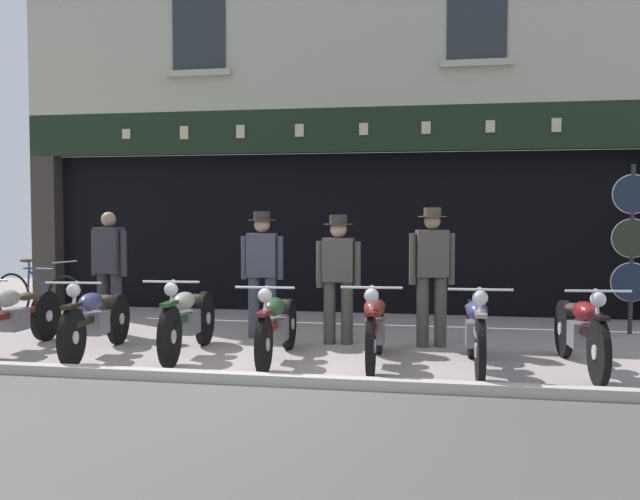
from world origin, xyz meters
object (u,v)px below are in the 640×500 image
at_px(motorcycle_center, 277,324).
at_px(shopkeeper_center, 262,268).
at_px(motorcycle_far_left, 14,315).
at_px(leaning_bicycle, 38,295).
at_px(motorcycle_center_right, 375,326).
at_px(motorcycle_far_right, 581,330).
at_px(salesman_left, 109,267).
at_px(salesman_right, 338,272).
at_px(motorcycle_left, 96,319).
at_px(assistant_far_right, 432,270).
at_px(motorcycle_right, 476,329).
at_px(tyre_sign_pole, 632,240).
at_px(advert_board_near, 194,219).
at_px(motorcycle_center_left, 188,318).

relative_size(motorcycle_center, shopkeeper_center, 1.22).
distance_m(motorcycle_far_left, leaning_bicycle, 2.66).
bearing_deg(motorcycle_center_right, motorcycle_far_right, 179.80).
distance_m(salesman_left, salesman_right, 3.17).
relative_size(motorcycle_left, assistant_far_right, 1.20).
distance_m(motorcycle_center, motorcycle_right, 2.16).
xyz_separation_m(tyre_sign_pole, leaning_bicycle, (-8.63, -0.29, -0.90)).
bearing_deg(shopkeeper_center, motorcycle_far_left, 23.59).
distance_m(motorcycle_center, salesman_right, 1.37).
xyz_separation_m(motorcycle_left, advert_board_near, (-0.39, 4.26, 1.10)).
height_order(motorcycle_center_left, shopkeeper_center, shopkeeper_center).
xyz_separation_m(motorcycle_left, motorcycle_center_left, (1.06, 0.17, 0.01)).
bearing_deg(motorcycle_center_left, salesman_left, -42.50).
height_order(motorcycle_far_right, assistant_far_right, assistant_far_right).
relative_size(motorcycle_center_left, motorcycle_far_right, 0.98).
distance_m(shopkeeper_center, advert_board_near, 3.43).
bearing_deg(motorcycle_center_right, advert_board_near, -52.46).
xyz_separation_m(salesman_right, tyre_sign_pole, (3.75, 1.51, 0.38)).
height_order(motorcycle_center_right, advert_board_near, advert_board_near).
xyz_separation_m(salesman_right, advert_board_near, (-3.02, 3.02, 0.63)).
xyz_separation_m(salesman_left, advert_board_near, (0.15, 2.83, 0.61)).
bearing_deg(shopkeeper_center, assistant_far_right, 168.96).
bearing_deg(motorcycle_far_right, tyre_sign_pole, -117.06).
bearing_deg(assistant_far_right, salesman_right, -12.21).
height_order(assistant_far_right, advert_board_near, advert_board_near).
bearing_deg(assistant_far_right, motorcycle_center_left, 8.85).
height_order(motorcycle_center, tyre_sign_pole, tyre_sign_pole).
distance_m(motorcycle_center_left, tyre_sign_pole, 5.98).
bearing_deg(motorcycle_far_left, motorcycle_center_left, -178.39).
distance_m(motorcycle_far_left, motorcycle_far_right, 6.47).
height_order(motorcycle_center, motorcycle_center_right, motorcycle_center_right).
bearing_deg(motorcycle_far_right, assistant_far_right, -40.30).
bearing_deg(advert_board_near, salesman_right, -45.00).
bearing_deg(motorcycle_center, motorcycle_center_left, -8.22).
bearing_deg(motorcycle_right, assistant_far_right, -71.02).
relative_size(motorcycle_right, assistant_far_right, 1.18).
xyz_separation_m(shopkeeper_center, advert_board_near, (-1.96, 2.75, 0.60)).
height_order(motorcycle_center_left, leaning_bicycle, same).
xyz_separation_m(motorcycle_center, motorcycle_far_right, (3.23, 0.10, 0.01)).
bearing_deg(salesman_right, tyre_sign_pole, -160.15).
bearing_deg(motorcycle_left, motorcycle_right, 173.81).
bearing_deg(salesman_left, salesman_right, -172.33).
relative_size(motorcycle_far_right, salesman_right, 1.29).
distance_m(motorcycle_center_left, assistant_far_right, 2.98).
relative_size(motorcycle_far_left, salesman_left, 1.22).
bearing_deg(assistant_far_right, motorcycle_center_right, 52.35).
bearing_deg(motorcycle_center, shopkeeper_center, -71.55).
bearing_deg(motorcycle_left, advert_board_near, -90.84).
distance_m(assistant_far_right, advert_board_near, 5.17).
distance_m(motorcycle_left, motorcycle_center, 2.14).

